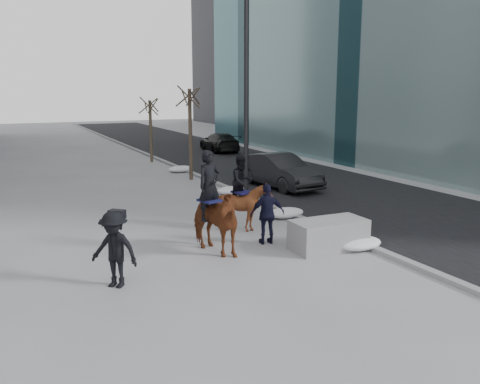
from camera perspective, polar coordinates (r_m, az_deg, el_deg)
name	(u,v)px	position (r m, az deg, el deg)	size (l,w,h in m)	color
ground	(259,254)	(13.92, 2.18, -6.95)	(120.00, 120.00, 0.00)	gray
road	(288,177)	(25.75, 5.43, 1.63)	(8.00, 90.00, 0.01)	black
curb	(215,183)	(23.92, -2.78, 1.05)	(0.25, 90.00, 0.12)	gray
planter	(328,235)	(14.42, 9.91, -4.72)	(2.09, 1.05, 0.84)	gray
car_near	(279,171)	(23.02, 4.43, 2.39)	(1.62, 4.63, 1.53)	black
car_far	(219,142)	(36.41, -2.32, 5.63)	(1.85, 4.56, 1.32)	black
tree_near	(190,130)	(24.89, -5.61, 6.97)	(1.20, 1.20, 4.90)	#362B20
tree_far	(151,128)	(31.39, -10.00, 7.08)	(1.20, 1.20, 4.13)	#3C3123
mounted_left	(212,216)	(13.73, -3.21, -2.68)	(1.50, 2.35, 2.81)	#511F10
mounted_right	(243,201)	(15.89, 0.39, -1.04)	(1.50, 1.62, 2.38)	#45220D
feeder	(267,214)	(14.61, 3.09, -2.48)	(1.09, 0.95, 1.75)	black
camera_crew	(114,249)	(11.77, -13.92, -6.25)	(1.27, 1.26, 1.75)	black
lamppost	(249,73)	(19.55, 0.97, 13.25)	(0.25, 2.17, 9.09)	black
snow_piles	(249,198)	(20.13, 1.05, -0.63)	(1.36, 15.73, 0.35)	silver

